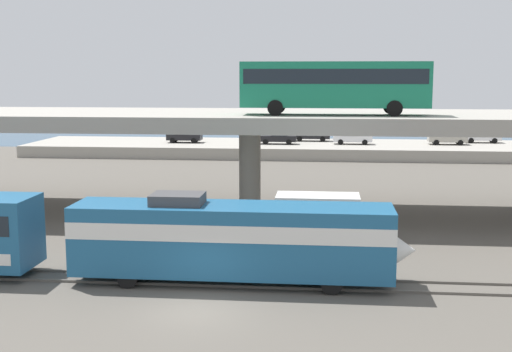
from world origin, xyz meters
name	(u,v)px	position (x,y,z in m)	size (l,w,h in m)	color
ground_plane	(197,311)	(0.00, 0.00, 0.00)	(260.00, 260.00, 0.00)	#565149
rail_strip_near	(210,286)	(0.00, 3.22, 0.06)	(110.00, 0.12, 0.12)	#59544C
rail_strip_far	(215,276)	(0.00, 4.78, 0.06)	(110.00, 0.12, 0.12)	#59544C
train_locomotive	(248,237)	(1.66, 4.00, 2.19)	(15.82, 3.04, 4.18)	#1E5984
highway_overpass	(250,122)	(0.00, 20.00, 6.39)	(96.00, 11.76, 7.03)	#9E998E
transit_bus_on_overpass	(334,83)	(5.71, 17.83, 9.09)	(12.00, 2.68, 3.40)	#197A56
service_truck_west	(302,219)	(3.93, 10.66, 1.64)	(6.80, 2.46, 3.04)	#0C4C26
pier_parking_lot	(282,149)	(0.00, 55.00, 0.67)	(60.77, 12.84, 1.34)	#9E998E
parked_car_0	(481,136)	(24.07, 58.13, 2.12)	(4.43, 1.86, 1.50)	silver
parked_car_1	(447,138)	(19.54, 55.49, 2.12)	(4.46, 1.96, 1.50)	#9E998C
parked_car_2	(312,135)	(3.53, 58.05, 2.12)	(4.59, 1.85, 1.50)	black
parked_car_3	(184,136)	(-11.88, 54.63, 2.12)	(4.17, 1.97, 1.50)	black
parked_car_4	(352,138)	(8.39, 54.74, 2.12)	(4.57, 1.93, 1.50)	silver
parked_car_5	(278,138)	(-0.39, 54.02, 2.12)	(4.46, 1.82, 1.50)	black
harbor_water	(291,137)	(0.00, 78.00, 0.00)	(140.00, 36.00, 0.01)	#2D5170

